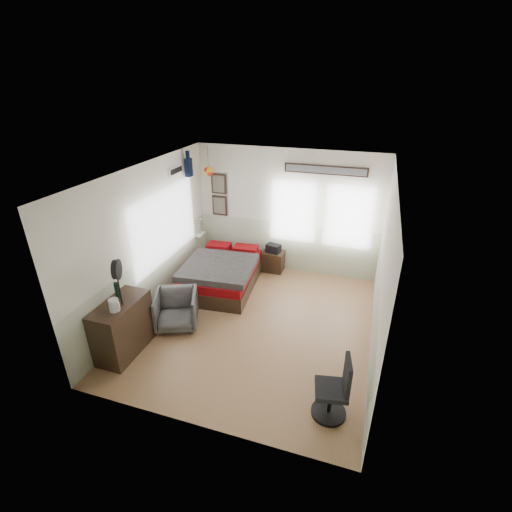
# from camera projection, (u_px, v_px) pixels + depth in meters

# --- Properties ---
(ground_plane) EXTENTS (4.00, 4.50, 0.01)m
(ground_plane) POSITION_uv_depth(u_px,v_px,m) (254.00, 324.00, 6.63)
(ground_plane) COLOR #96724B
(room_shell) EXTENTS (4.02, 4.52, 2.71)m
(room_shell) POSITION_uv_depth(u_px,v_px,m) (253.00, 236.00, 6.10)
(room_shell) COLOR silver
(room_shell) RESTS_ON ground_plane
(wall_decor) EXTENTS (3.55, 1.32, 1.44)m
(wall_decor) POSITION_uv_depth(u_px,v_px,m) (233.00, 177.00, 7.68)
(wall_decor) COLOR #362317
(wall_decor) RESTS_ON room_shell
(bed) EXTENTS (1.49, 1.99, 0.60)m
(bed) POSITION_uv_depth(u_px,v_px,m) (222.00, 273.00, 7.69)
(bed) COLOR #362417
(bed) RESTS_ON ground_plane
(dresser) EXTENTS (0.48, 1.00, 0.90)m
(dresser) POSITION_uv_depth(u_px,v_px,m) (123.00, 327.00, 5.80)
(dresser) COLOR #362417
(dresser) RESTS_ON ground_plane
(armchair) EXTENTS (0.92, 0.93, 0.65)m
(armchair) POSITION_uv_depth(u_px,v_px,m) (176.00, 310.00, 6.45)
(armchair) COLOR #4F4F4F
(armchair) RESTS_ON ground_plane
(nightstand) EXTENTS (0.46, 0.37, 0.46)m
(nightstand) POSITION_uv_depth(u_px,v_px,m) (273.00, 261.00, 8.34)
(nightstand) COLOR #362417
(nightstand) RESTS_ON ground_plane
(task_chair) EXTENTS (0.47, 0.47, 0.92)m
(task_chair) POSITION_uv_depth(u_px,v_px,m) (335.00, 393.00, 4.71)
(task_chair) COLOR black
(task_chair) RESTS_ON ground_plane
(kettle) EXTENTS (0.17, 0.15, 0.19)m
(kettle) POSITION_uv_depth(u_px,v_px,m) (114.00, 305.00, 5.38)
(kettle) COLOR silver
(kettle) RESTS_ON dresser
(bottle) EXTENTS (0.07, 0.07, 0.27)m
(bottle) POSITION_uv_depth(u_px,v_px,m) (117.00, 290.00, 5.68)
(bottle) COLOR black
(bottle) RESTS_ON dresser
(stand_fan) EXTENTS (0.19, 0.29, 0.75)m
(stand_fan) POSITION_uv_depth(u_px,v_px,m) (117.00, 270.00, 5.31)
(stand_fan) COLOR black
(stand_fan) RESTS_ON dresser
(black_bag) EXTENTS (0.34, 0.26, 0.18)m
(black_bag) POSITION_uv_depth(u_px,v_px,m) (273.00, 248.00, 8.20)
(black_bag) COLOR black
(black_bag) RESTS_ON nightstand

